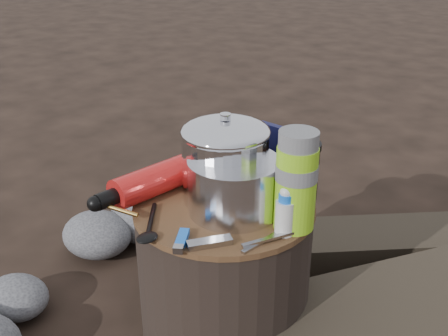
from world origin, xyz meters
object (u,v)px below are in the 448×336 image
Objects in this scene: stump at (224,273)px; thermos at (296,181)px; travel_mug at (299,171)px; camping_pot at (225,160)px; fuel_bottle at (156,180)px.

thermos is at bearing 3.95° from stump.
camping_pot is at bearing -141.84° from travel_mug.
travel_mug is at bearing 38.16° from camping_pot.
stump is 1.37× the size of fuel_bottle.
stump is at bearing -58.86° from camping_pot.
fuel_bottle is at bearing -162.16° from stump.
stump is 0.29m from camping_pot.
stump is 0.35m from thermos.
camping_pot is (-0.02, 0.03, 0.29)m from stump.
thermos is at bearing -4.48° from camping_pot.
camping_pot reaches higher than travel_mug.
thermos is 1.57× the size of travel_mug.
thermos is (0.34, 0.06, 0.07)m from fuel_bottle.
thermos is 0.14m from travel_mug.
stump is 1.93× the size of thermos.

